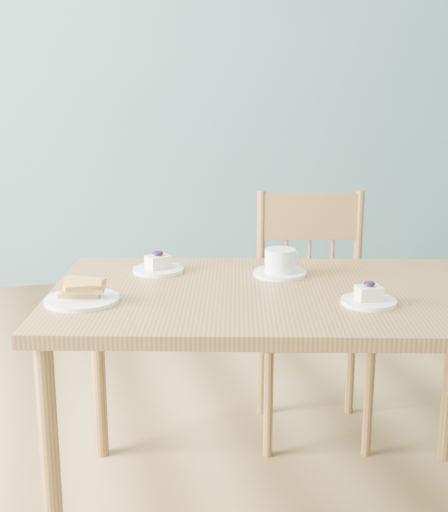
# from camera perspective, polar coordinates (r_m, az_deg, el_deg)

# --- Properties ---
(room) EXTENTS (5.01, 5.01, 2.71)m
(room) POSITION_cam_1_polar(r_m,az_deg,el_deg) (2.03, -0.23, 16.37)
(room) COLOR #977546
(room) RESTS_ON ground
(dining_table) EXTENTS (1.43, 1.04, 0.69)m
(dining_table) POSITION_cam_1_polar(r_m,az_deg,el_deg) (2.02, 4.58, -4.68)
(dining_table) COLOR olive
(dining_table) RESTS_ON ground
(dining_chair) EXTENTS (0.47, 0.46, 0.87)m
(dining_chair) POSITION_cam_1_polar(r_m,az_deg,el_deg) (2.58, 7.11, -4.64)
(dining_chair) COLOR olive
(dining_chair) RESTS_ON ground
(cheesecake_plate_near) EXTENTS (0.15, 0.15, 0.06)m
(cheesecake_plate_near) POSITION_cam_1_polar(r_m,az_deg,el_deg) (1.91, 11.51, -3.31)
(cheesecake_plate_near) COLOR silver
(cheesecake_plate_near) RESTS_ON dining_table
(cheesecake_plate_far) EXTENTS (0.16, 0.16, 0.07)m
(cheesecake_plate_far) POSITION_cam_1_polar(r_m,az_deg,el_deg) (2.19, -5.28, -0.83)
(cheesecake_plate_far) COLOR silver
(cheesecake_plate_far) RESTS_ON dining_table
(coffee_cup) EXTENTS (0.16, 0.16, 0.08)m
(coffee_cup) POSITION_cam_1_polar(r_m,az_deg,el_deg) (2.15, 4.53, -0.65)
(coffee_cup) COLOR silver
(coffee_cup) RESTS_ON dining_table
(biscotti_plate) EXTENTS (0.20, 0.20, 0.06)m
(biscotti_plate) POSITION_cam_1_polar(r_m,az_deg,el_deg) (1.93, -11.29, -3.04)
(biscotti_plate) COLOR silver
(biscotti_plate) RESTS_ON dining_table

